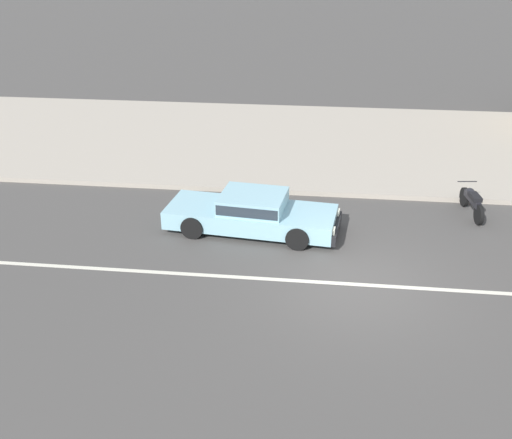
% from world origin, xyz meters
% --- Properties ---
extents(ground_plane, '(160.00, 160.00, 0.00)m').
position_xyz_m(ground_plane, '(0.00, 0.00, 0.00)').
color(ground_plane, '#4C4947').
extents(lane_centre_stripe, '(50.40, 0.14, 0.01)m').
position_xyz_m(lane_centre_stripe, '(0.00, 0.00, 0.00)').
color(lane_centre_stripe, silver).
rests_on(lane_centre_stripe, ground).
extents(kerb_strip, '(68.00, 10.00, 0.15)m').
position_xyz_m(kerb_strip, '(0.00, 10.00, 0.07)').
color(kerb_strip, '#ADA393').
rests_on(kerb_strip, ground).
extents(sedan_pale_blue_2, '(4.76, 2.13, 1.06)m').
position_xyz_m(sedan_pale_blue_2, '(-2.74, 2.48, 0.53)').
color(sedan_pale_blue_2, '#93C6D6').
rests_on(sedan_pale_blue_2, ground).
extents(motorcycle_1, '(0.56, 1.79, 0.80)m').
position_xyz_m(motorcycle_1, '(3.32, 4.22, 0.42)').
color(motorcycle_1, black).
rests_on(motorcycle_1, ground).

